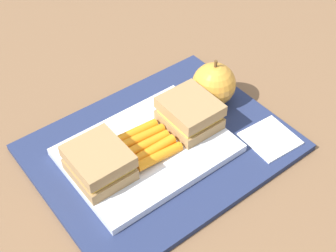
{
  "coord_description": "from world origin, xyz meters",
  "views": [
    {
      "loc": [
        -0.28,
        -0.37,
        0.51
      ],
      "look_at": [
        0.01,
        0.0,
        0.04
      ],
      "focal_mm": 49.67,
      "sensor_mm": 36.0,
      "label": 1
    }
  ],
  "objects_px": {
    "paper_napkin": "(270,139)",
    "carrot_sticks_bundle": "(147,144)",
    "food_tray": "(147,150)",
    "sandwich_half_left": "(99,163)",
    "apple": "(214,84)",
    "sandwich_half_right": "(190,113)"
  },
  "relations": [
    {
      "from": "carrot_sticks_bundle",
      "to": "apple",
      "type": "distance_m",
      "value": 0.15
    },
    {
      "from": "sandwich_half_left",
      "to": "carrot_sticks_bundle",
      "type": "bearing_deg",
      "value": 0.17
    },
    {
      "from": "carrot_sticks_bundle",
      "to": "food_tray",
      "type": "bearing_deg",
      "value": -22.44
    },
    {
      "from": "food_tray",
      "to": "sandwich_half_right",
      "type": "relative_size",
      "value": 2.88
    },
    {
      "from": "food_tray",
      "to": "sandwich_half_left",
      "type": "distance_m",
      "value": 0.08
    },
    {
      "from": "food_tray",
      "to": "apple",
      "type": "xyz_separation_m",
      "value": [
        0.15,
        0.03,
        0.03
      ]
    },
    {
      "from": "food_tray",
      "to": "apple",
      "type": "bearing_deg",
      "value": 10.16
    },
    {
      "from": "sandwich_half_left",
      "to": "apple",
      "type": "relative_size",
      "value": 1.0
    },
    {
      "from": "sandwich_half_right",
      "to": "apple",
      "type": "xyz_separation_m",
      "value": [
        0.07,
        0.03,
        0.0
      ]
    },
    {
      "from": "carrot_sticks_bundle",
      "to": "sandwich_half_left",
      "type": "bearing_deg",
      "value": -179.83
    },
    {
      "from": "sandwich_half_right",
      "to": "paper_napkin",
      "type": "relative_size",
      "value": 1.14
    },
    {
      "from": "apple",
      "to": "paper_napkin",
      "type": "height_order",
      "value": "apple"
    },
    {
      "from": "food_tray",
      "to": "carrot_sticks_bundle",
      "type": "distance_m",
      "value": 0.01
    },
    {
      "from": "sandwich_half_left",
      "to": "paper_napkin",
      "type": "bearing_deg",
      "value": -20.74
    },
    {
      "from": "sandwich_half_left",
      "to": "apple",
      "type": "distance_m",
      "value": 0.23
    },
    {
      "from": "sandwich_half_right",
      "to": "sandwich_half_left",
      "type": "bearing_deg",
      "value": 180.0
    },
    {
      "from": "apple",
      "to": "paper_napkin",
      "type": "distance_m",
      "value": 0.12
    },
    {
      "from": "apple",
      "to": "food_tray",
      "type": "bearing_deg",
      "value": -169.84
    },
    {
      "from": "apple",
      "to": "sandwich_half_left",
      "type": "bearing_deg",
      "value": -173.29
    },
    {
      "from": "food_tray",
      "to": "sandwich_half_right",
      "type": "height_order",
      "value": "sandwich_half_right"
    },
    {
      "from": "paper_napkin",
      "to": "carrot_sticks_bundle",
      "type": "bearing_deg",
      "value": 150.63
    },
    {
      "from": "paper_napkin",
      "to": "apple",
      "type": "bearing_deg",
      "value": 95.17
    }
  ]
}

